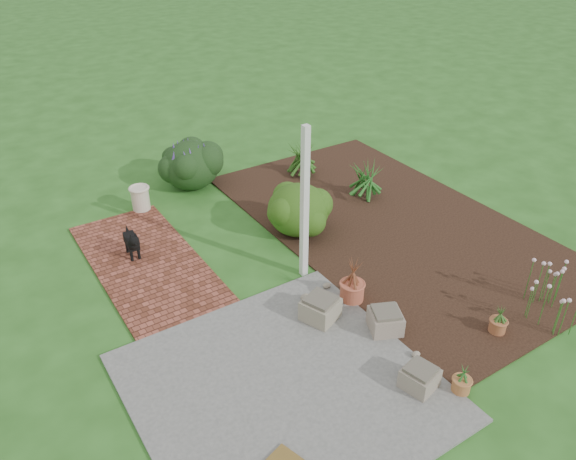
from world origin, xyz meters
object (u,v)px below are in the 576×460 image
stone_trough_near (419,378)px  evergreen_shrub (298,208)px  cream_ceramic_urn (140,198)px  black_dog (132,241)px

stone_trough_near → evergreen_shrub: bearing=78.4°
cream_ceramic_urn → evergreen_shrub: evergreen_shrub is taller
cream_ceramic_urn → evergreen_shrub: 3.08m
black_dog → stone_trough_near: bearing=-62.7°
evergreen_shrub → cream_ceramic_urn: bearing=132.2°
black_dog → cream_ceramic_urn: size_ratio=1.32×
cream_ceramic_urn → evergreen_shrub: bearing=-47.8°
black_dog → evergreen_shrub: (2.75, -0.77, 0.15)m
black_dog → cream_ceramic_urn: bearing=70.0°
stone_trough_near → black_dog: size_ratio=0.65×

